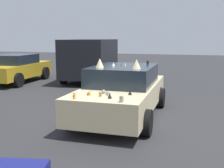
% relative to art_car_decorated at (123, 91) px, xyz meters
% --- Properties ---
extents(ground_plane, '(60.00, 60.00, 0.00)m').
position_rel_art_car_decorated_xyz_m(ground_plane, '(-0.02, -0.00, -0.71)').
color(ground_plane, '#2D2D30').
extents(art_car_decorated, '(4.43, 2.11, 1.64)m').
position_rel_art_car_decorated_xyz_m(art_car_decorated, '(0.00, 0.00, 0.00)').
color(art_car_decorated, beige).
rests_on(art_car_decorated, ground).
extents(parked_van_near_right, '(5.56, 2.87, 2.08)m').
position_rel_art_car_decorated_xyz_m(parked_van_near_right, '(6.23, 3.41, 0.47)').
color(parked_van_near_right, black).
rests_on(parked_van_near_right, ground).
extents(parked_sedan_behind_right, '(4.27, 2.20, 1.37)m').
position_rel_art_car_decorated_xyz_m(parked_sedan_behind_right, '(4.19, 6.59, -0.01)').
color(parked_sedan_behind_right, gold).
rests_on(parked_sedan_behind_right, ground).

